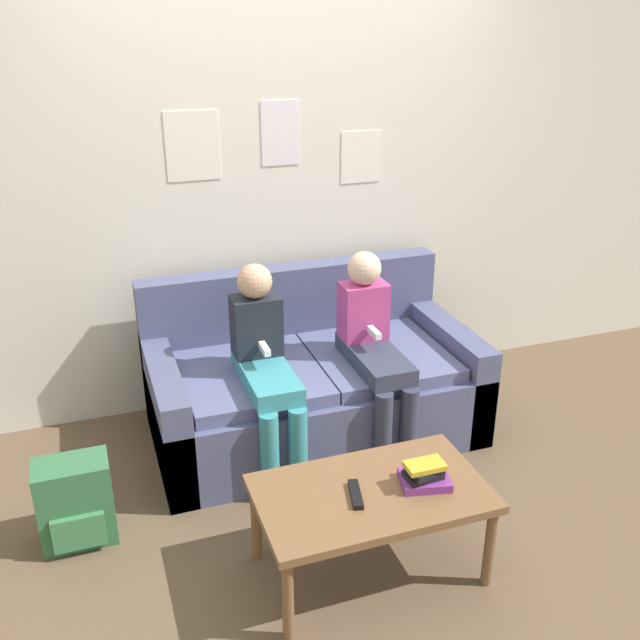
{
  "coord_description": "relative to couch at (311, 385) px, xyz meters",
  "views": [
    {
      "loc": [
        -1.08,
        -2.66,
        2.16
      ],
      "look_at": [
        0.0,
        0.43,
        0.72
      ],
      "focal_mm": 40.0,
      "sensor_mm": 36.0,
      "label": 1
    }
  ],
  "objects": [
    {
      "name": "person_right",
      "position": [
        0.26,
        -0.22,
        0.3
      ],
      "size": [
        0.24,
        0.61,
        1.03
      ],
      "color": "#33384C",
      "rests_on": "ground_plane"
    },
    {
      "name": "ground_plane",
      "position": [
        0.0,
        -0.58,
        -0.28
      ],
      "size": [
        10.0,
        10.0,
        0.0
      ],
      "primitive_type": "plane",
      "color": "brown"
    },
    {
      "name": "wall_back",
      "position": [
        -0.0,
        0.54,
        1.02
      ],
      "size": [
        8.0,
        0.06,
        2.6
      ],
      "color": "silver",
      "rests_on": "ground_plane"
    },
    {
      "name": "tv_remote",
      "position": [
        -0.2,
        -1.13,
        0.14
      ],
      "size": [
        0.08,
        0.17,
        0.02
      ],
      "rotation": [
        0.0,
        0.0,
        -0.24
      ],
      "color": "black",
      "rests_on": "coffee_table"
    },
    {
      "name": "coffee_table",
      "position": [
        -0.12,
        -1.12,
        0.08
      ],
      "size": [
        0.92,
        0.54,
        0.4
      ],
      "color": "brown",
      "rests_on": "ground_plane"
    },
    {
      "name": "book_stack",
      "position": [
        0.09,
        -1.15,
        0.17
      ],
      "size": [
        0.22,
        0.19,
        0.11
      ],
      "color": "#7A3389",
      "rests_on": "coffee_table"
    },
    {
      "name": "couch",
      "position": [
        0.0,
        0.0,
        0.0
      ],
      "size": [
        1.72,
        0.91,
        0.85
      ],
      "color": "#4C5175",
      "rests_on": "ground_plane"
    },
    {
      "name": "person_left",
      "position": [
        -0.31,
        -0.22,
        0.3
      ],
      "size": [
        0.24,
        0.61,
        1.03
      ],
      "color": "teal",
      "rests_on": "ground_plane"
    },
    {
      "name": "backpack",
      "position": [
        -1.26,
        -0.52,
        -0.08
      ],
      "size": [
        0.31,
        0.22,
        0.4
      ],
      "color": "#336B42",
      "rests_on": "ground_plane"
    }
  ]
}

